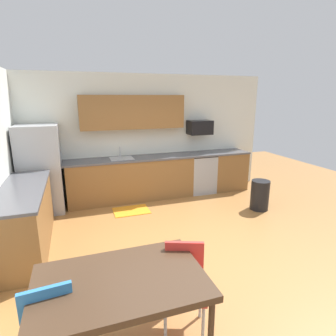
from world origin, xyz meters
The scene contains 18 objects.
ground_plane centered at (0.00, 0.00, 0.00)m, with size 12.00×12.00×0.00m, color #9E6B38.
wall_back centered at (0.00, 2.65, 1.35)m, with size 5.80×0.10×2.70m, color silver.
cabinet_run_back centered at (-0.40, 2.30, 0.45)m, with size 2.71×0.60×0.90m, color brown.
cabinet_run_back_right centered at (1.98, 2.30, 0.45)m, with size 0.84×0.60×0.90m, color brown.
cabinet_run_left centered at (-2.30, 0.80, 0.45)m, with size 0.60×2.00×0.90m, color brown.
countertop_back centered at (0.00, 2.30, 0.92)m, with size 4.80×0.64×0.04m, color #4C4C51.
countertop_left centered at (-2.30, 0.80, 0.92)m, with size 0.64×2.00×0.04m, color #4C4C51.
upper_cabinets_back centered at (-0.30, 2.43, 1.90)m, with size 2.20×0.34×0.70m, color brown.
refrigerator centered at (-2.18, 2.22, 0.85)m, with size 0.76×0.70×1.71m, color #9EA0A5.
oven_range centered at (1.26, 2.30, 0.46)m, with size 0.60×0.60×0.91m.
microwave centered at (1.26, 2.40, 1.53)m, with size 0.54×0.36×0.32m, color black.
sink_basin centered at (-0.60, 2.30, 0.88)m, with size 0.48×0.40×0.14m, color #A5A8AD.
sink_faucet centered at (-0.60, 2.48, 1.04)m, with size 0.02×0.02×0.24m, color #B2B5BA.
dining_table centered at (-1.25, -1.45, 0.70)m, with size 1.40×0.90×0.76m.
chair_near_table centered at (-0.62, -1.31, 0.50)m, with size 0.52×0.52×0.85m.
chair_far_side centered at (-1.82, -1.38, 0.50)m, with size 0.43×0.43×0.85m.
trash_bin centered at (1.92, 0.91, 0.30)m, with size 0.36×0.36×0.60m, color black.
floor_mat centered at (-0.56, 1.65, 0.01)m, with size 0.70×0.50×0.01m, color orange.
Camera 1 is at (-1.51, -3.42, 2.21)m, focal length 29.41 mm.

